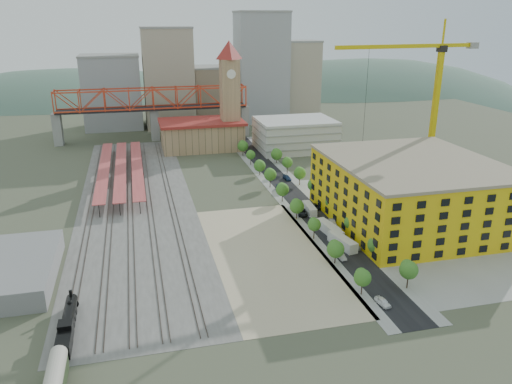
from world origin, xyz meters
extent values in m
plane|color=#474C38|center=(0.00, 0.00, 0.00)|extent=(400.00, 400.00, 0.00)
cube|color=#605E59|center=(-36.00, 17.50, 0.03)|extent=(36.00, 165.00, 0.06)
cube|color=tan|center=(-4.00, -31.50, 0.03)|extent=(28.00, 67.00, 0.06)
cube|color=black|center=(16.00, 15.00, 0.03)|extent=(12.00, 170.00, 0.06)
cube|color=gray|center=(10.50, 15.00, 0.02)|extent=(3.00, 170.00, 0.04)
cube|color=gray|center=(21.50, 15.00, 0.02)|extent=(3.00, 170.00, 0.04)
cube|color=gray|center=(45.00, -20.00, 0.03)|extent=(50.00, 90.00, 0.06)
cube|color=#382B23|center=(-50.72, 17.50, 0.15)|extent=(0.12, 160.00, 0.18)
cube|color=#382B23|center=(-49.28, 17.50, 0.15)|extent=(0.12, 160.00, 0.18)
cube|color=#382B23|center=(-44.72, 17.50, 0.15)|extent=(0.12, 160.00, 0.18)
cube|color=#382B23|center=(-43.28, 17.50, 0.15)|extent=(0.12, 160.00, 0.18)
cube|color=#382B23|center=(-38.72, 17.50, 0.15)|extent=(0.12, 160.00, 0.18)
cube|color=#382B23|center=(-37.28, 17.50, 0.15)|extent=(0.12, 160.00, 0.18)
cube|color=#382B23|center=(-32.72, 17.50, 0.15)|extent=(0.12, 160.00, 0.18)
cube|color=#382B23|center=(-31.28, 17.50, 0.15)|extent=(0.12, 160.00, 0.18)
cube|color=#382B23|center=(-25.72, 17.50, 0.15)|extent=(0.12, 160.00, 0.18)
cube|color=#382B23|center=(-24.28, 17.50, 0.15)|extent=(0.12, 160.00, 0.18)
cube|color=#D15150|center=(-47.00, 45.00, 4.00)|extent=(4.00, 80.00, 0.25)
cylinder|color=black|center=(-47.00, 45.00, 2.00)|extent=(0.24, 0.24, 4.00)
cube|color=#D15150|center=(-41.00, 45.00, 4.00)|extent=(4.00, 80.00, 0.25)
cylinder|color=black|center=(-41.00, 45.00, 2.00)|extent=(0.24, 0.24, 4.00)
cube|color=#D15150|center=(-35.00, 45.00, 4.00)|extent=(4.00, 80.00, 0.25)
cylinder|color=black|center=(-35.00, 45.00, 2.00)|extent=(0.24, 0.24, 4.00)
cube|color=tan|center=(-5.00, 82.00, 6.00)|extent=(36.00, 22.00, 12.00)
cube|color=maroon|center=(-5.00, 82.00, 12.50)|extent=(38.00, 24.00, 1.20)
cube|color=tan|center=(8.00, 80.00, 20.00)|extent=(8.00, 8.00, 40.00)
pyramid|color=maroon|center=(8.00, 80.00, 48.00)|extent=(12.00, 12.00, 8.00)
cylinder|color=white|center=(8.00, 75.90, 34.00)|extent=(4.00, 0.30, 4.00)
cube|color=silver|center=(36.00, 70.00, 7.00)|extent=(34.00, 26.00, 14.00)
cube|color=gray|center=(-70.00, 105.00, 7.50)|extent=(4.00, 6.00, 15.00)
cube|color=gray|center=(20.00, 105.00, 7.50)|extent=(4.00, 6.00, 15.00)
cube|color=gray|center=(-25.00, 105.00, 7.50)|extent=(4.00, 6.00, 15.00)
cube|color=black|center=(-25.00, 105.00, 15.50)|extent=(90.00, 9.00, 1.00)
cube|color=gold|center=(42.00, -20.00, 9.00)|extent=(44.00, 50.00, 18.00)
cube|color=gray|center=(42.00, -20.00, 18.40)|extent=(44.60, 50.60, 0.80)
cube|color=gray|center=(-66.00, -30.00, 2.50)|extent=(22.00, 32.00, 5.00)
cube|color=#9EA0A3|center=(-45.00, 140.00, 19.00)|extent=(30.00, 25.00, 38.00)
cube|color=#B2A58C|center=(-15.00, 135.00, 26.00)|extent=(26.00, 22.00, 52.00)
cube|color=gray|center=(12.00, 150.00, 15.00)|extent=(24.00, 24.00, 30.00)
cube|color=#9EA0A3|center=(38.00, 140.00, 30.00)|extent=(28.00, 22.00, 60.00)
cube|color=#B2A58C|center=(62.00, 145.00, 22.00)|extent=(22.00, 20.00, 44.00)
cube|color=brown|center=(-2.00, 160.00, 13.00)|extent=(20.00, 20.00, 26.00)
ellipsoid|color=#4C6B59|center=(-80.00, 260.00, -68.00)|extent=(396.00, 216.00, 180.00)
ellipsoid|color=#4C6B59|center=(40.00, 260.00, -92.00)|extent=(484.00, 264.00, 220.00)
ellipsoid|color=#4C6B59|center=(160.00, 260.00, -70.00)|extent=(418.00, 228.00, 190.00)
cylinder|color=black|center=(-50.00, -50.97, 2.20)|extent=(2.30, 11.02, 2.30)
cube|color=black|center=(-50.00, -56.94, 2.39)|extent=(2.57, 2.75, 2.94)
cylinder|color=black|center=(-50.00, -46.38, 3.86)|extent=(0.64, 0.64, 1.47)
sphere|color=black|center=(-50.00, -49.14, 3.40)|extent=(0.92, 0.92, 0.92)
cone|color=black|center=(-50.00, -44.73, 0.83)|extent=(2.39, 1.47, 2.39)
cube|color=black|center=(-50.00, -61.07, 1.84)|extent=(2.57, 5.51, 2.57)
cube|color=gold|center=(65.08, 7.92, 23.26)|extent=(1.65, 1.65, 46.52)
cube|color=black|center=(65.08, 7.92, 47.55)|extent=(2.58, 2.58, 2.07)
cube|color=gold|center=(45.55, 5.81, 48.58)|extent=(39.19, 5.45, 1.24)
cube|color=gold|center=(71.24, 8.59, 48.58)|extent=(12.47, 2.57, 1.24)
cube|color=gray|center=(77.41, 9.25, 48.38)|extent=(3.36, 2.90, 2.07)
cube|color=gold|center=(65.08, 7.92, 52.72)|extent=(0.52, 0.52, 8.27)
cube|color=silver|center=(16.00, -31.64, 1.40)|extent=(4.68, 10.55, 2.80)
cube|color=silver|center=(16.00, -24.18, 1.35)|extent=(3.62, 10.06, 2.69)
cube|color=silver|center=(16.00, -21.64, 1.31)|extent=(4.19, 9.87, 2.62)
cube|color=silver|center=(16.00, -6.04, 1.22)|extent=(2.88, 9.03, 2.44)
imported|color=white|center=(13.00, -60.00, 0.73)|extent=(2.42, 4.50, 1.46)
imported|color=#ADACB2|center=(13.00, -38.01, 0.67)|extent=(1.59, 4.13, 1.34)
imported|color=black|center=(13.00, -7.67, 0.80)|extent=(3.51, 6.08, 1.60)
imported|color=navy|center=(13.00, 15.78, 0.79)|extent=(2.26, 5.44, 1.57)
imported|color=silver|center=(19.00, -33.26, 0.71)|extent=(1.90, 4.26, 1.42)
imported|color=#9E9DA2|center=(19.00, -17.33, 0.78)|extent=(2.36, 4.92, 1.55)
imported|color=black|center=(19.00, -3.48, 0.65)|extent=(2.82, 4.95, 1.30)
imported|color=navy|center=(19.00, 27.21, 0.74)|extent=(2.42, 5.26, 1.49)
camera|label=1|loc=(-34.57, -141.97, 56.88)|focal=35.00mm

